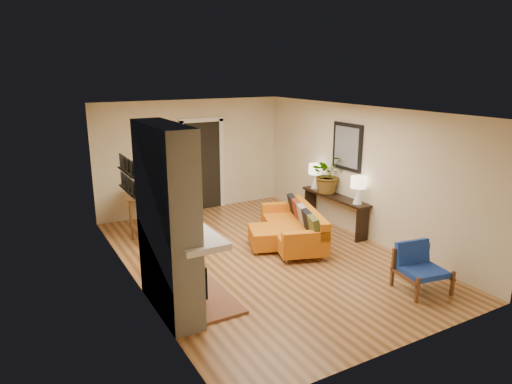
{
  "coord_description": "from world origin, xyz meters",
  "views": [
    {
      "loc": [
        -3.84,
        -6.6,
        3.26
      ],
      "look_at": [
        0.0,
        0.2,
        1.15
      ],
      "focal_mm": 32.0,
      "sensor_mm": 36.0,
      "label": 1
    }
  ],
  "objects_px": {
    "lamp_near": "(358,187)",
    "dining_table": "(150,198)",
    "ottoman": "(270,236)",
    "houseplant": "(328,174)",
    "sofa": "(296,227)",
    "blue_chair": "(419,265)",
    "console_table": "(335,202)",
    "lamp_far": "(315,173)"
  },
  "relations": [
    {
      "from": "lamp_near",
      "to": "lamp_far",
      "type": "xyz_separation_m",
      "value": [
        0.0,
        1.38,
        0.0
      ]
    },
    {
      "from": "dining_table",
      "to": "lamp_far",
      "type": "bearing_deg",
      "value": -18.53
    },
    {
      "from": "lamp_far",
      "to": "console_table",
      "type": "bearing_deg",
      "value": -90.0
    },
    {
      "from": "blue_chair",
      "to": "lamp_far",
      "type": "height_order",
      "value": "lamp_far"
    },
    {
      "from": "lamp_near",
      "to": "console_table",
      "type": "bearing_deg",
      "value": 90.0
    },
    {
      "from": "sofa",
      "to": "ottoman",
      "type": "xyz_separation_m",
      "value": [
        -0.54,
        0.06,
        -0.12
      ]
    },
    {
      "from": "sofa",
      "to": "lamp_far",
      "type": "bearing_deg",
      "value": 40.72
    },
    {
      "from": "ottoman",
      "to": "dining_table",
      "type": "relative_size",
      "value": 0.49
    },
    {
      "from": "console_table",
      "to": "lamp_near",
      "type": "height_order",
      "value": "lamp_near"
    },
    {
      "from": "dining_table",
      "to": "lamp_far",
      "type": "relative_size",
      "value": 3.66
    },
    {
      "from": "houseplant",
      "to": "dining_table",
      "type": "bearing_deg",
      "value": 154.88
    },
    {
      "from": "sofa",
      "to": "lamp_far",
      "type": "xyz_separation_m",
      "value": [
        1.17,
        1.01,
        0.72
      ]
    },
    {
      "from": "lamp_far",
      "to": "lamp_near",
      "type": "bearing_deg",
      "value": -90.0
    },
    {
      "from": "sofa",
      "to": "blue_chair",
      "type": "distance_m",
      "value": 2.52
    },
    {
      "from": "sofa",
      "to": "houseplant",
      "type": "distance_m",
      "value": 1.52
    },
    {
      "from": "lamp_near",
      "to": "lamp_far",
      "type": "bearing_deg",
      "value": 90.0
    },
    {
      "from": "lamp_near",
      "to": "dining_table",
      "type": "bearing_deg",
      "value": 143.41
    },
    {
      "from": "dining_table",
      "to": "houseplant",
      "type": "xyz_separation_m",
      "value": [
        3.37,
        -1.58,
        0.45
      ]
    },
    {
      "from": "ottoman",
      "to": "blue_chair",
      "type": "xyz_separation_m",
      "value": [
        1.12,
        -2.51,
        0.16
      ]
    },
    {
      "from": "blue_chair",
      "to": "lamp_far",
      "type": "distance_m",
      "value": 3.58
    },
    {
      "from": "blue_chair",
      "to": "lamp_near",
      "type": "bearing_deg",
      "value": 73.95
    },
    {
      "from": "blue_chair",
      "to": "lamp_far",
      "type": "relative_size",
      "value": 1.44
    },
    {
      "from": "sofa",
      "to": "lamp_near",
      "type": "xyz_separation_m",
      "value": [
        1.17,
        -0.37,
        0.72
      ]
    },
    {
      "from": "blue_chair",
      "to": "dining_table",
      "type": "height_order",
      "value": "dining_table"
    },
    {
      "from": "dining_table",
      "to": "lamp_far",
      "type": "height_order",
      "value": "lamp_far"
    },
    {
      "from": "ottoman",
      "to": "lamp_near",
      "type": "xyz_separation_m",
      "value": [
        1.72,
        -0.42,
        0.84
      ]
    },
    {
      "from": "lamp_near",
      "to": "lamp_far",
      "type": "height_order",
      "value": "same"
    },
    {
      "from": "lamp_near",
      "to": "houseplant",
      "type": "bearing_deg",
      "value": 90.62
    },
    {
      "from": "blue_chair",
      "to": "console_table",
      "type": "xyz_separation_m",
      "value": [
        0.6,
        2.76,
        0.19
      ]
    },
    {
      "from": "dining_table",
      "to": "console_table",
      "type": "bearing_deg",
      "value": -28.5
    },
    {
      "from": "ottoman",
      "to": "dining_table",
      "type": "height_order",
      "value": "dining_table"
    },
    {
      "from": "lamp_far",
      "to": "houseplant",
      "type": "xyz_separation_m",
      "value": [
        -0.01,
        -0.45,
        0.07
      ]
    },
    {
      "from": "dining_table",
      "to": "blue_chair",
      "type": "bearing_deg",
      "value": -58.85
    },
    {
      "from": "console_table",
      "to": "lamp_near",
      "type": "xyz_separation_m",
      "value": [
        0.0,
        -0.67,
        0.49
      ]
    },
    {
      "from": "lamp_far",
      "to": "houseplant",
      "type": "bearing_deg",
      "value": -91.28
    },
    {
      "from": "ottoman",
      "to": "houseplant",
      "type": "distance_m",
      "value": 2.0
    },
    {
      "from": "ottoman",
      "to": "console_table",
      "type": "height_order",
      "value": "console_table"
    },
    {
      "from": "blue_chair",
      "to": "houseplant",
      "type": "bearing_deg",
      "value": 78.92
    },
    {
      "from": "dining_table",
      "to": "console_table",
      "type": "xyz_separation_m",
      "value": [
        3.38,
        -1.83,
        -0.1
      ]
    },
    {
      "from": "console_table",
      "to": "houseplant",
      "type": "xyz_separation_m",
      "value": [
        -0.01,
        0.26,
        0.56
      ]
    },
    {
      "from": "houseplant",
      "to": "ottoman",
      "type": "bearing_deg",
      "value": -163.44
    },
    {
      "from": "ottoman",
      "to": "lamp_near",
      "type": "bearing_deg",
      "value": -13.79
    }
  ]
}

